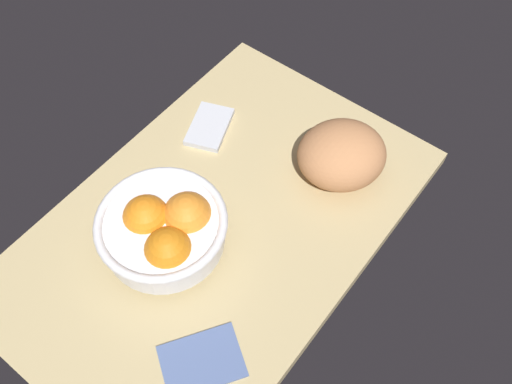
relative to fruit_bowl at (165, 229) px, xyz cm
name	(u,v)px	position (x,y,z in cm)	size (l,w,h in cm)	color
ground_plane	(217,226)	(8.96, -3.84, -7.32)	(81.31, 52.70, 3.00)	tan
fruit_bowl	(165,229)	(0.00, 0.00, 0.00)	(22.91, 22.91, 11.10)	white
bread_loaf	(342,155)	(32.40, -15.27, -0.33)	(16.95, 15.43, 10.98)	tan
napkin_folded	(202,361)	(-12.41, -18.57, -5.38)	(12.90, 9.31, 0.88)	#53689B
napkin_spare	(209,127)	(25.29, 11.77, -5.19)	(11.29, 7.31, 1.27)	silver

